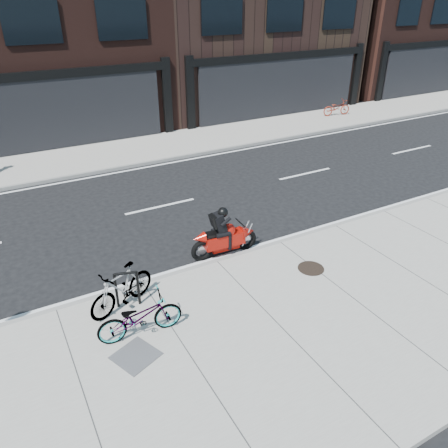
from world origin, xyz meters
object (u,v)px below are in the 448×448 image
bike_rack (127,286)px  manhole_cover (311,268)px  bicycle_front (140,317)px  utility_grate (136,356)px  motorcycle (227,235)px  bicycle_rear (122,288)px  bicycle_far (337,108)px

bike_rack → manhole_cover: (4.45, -0.81, -0.51)m
bicycle_front → utility_grate: bearing=154.1°
motorcycle → manhole_cover: size_ratio=2.90×
bike_rack → bicycle_front: bearing=-94.1°
bicycle_rear → utility_grate: bearing=-32.2°
motorcycle → bike_rack: bearing=-158.5°
bicycle_front → bicycle_far: bicycle_front is taller
bicycle_front → manhole_cover: bicycle_front is taller
bicycle_front → manhole_cover: bearing=-83.0°
bike_rack → manhole_cover: size_ratio=1.34×
motorcycle → bicycle_far: bearing=41.3°
bicycle_rear → motorcycle: bearing=84.6°
motorcycle → utility_grate: bearing=-140.0°
bicycle_front → utility_grate: 0.75m
bicycle_front → bicycle_far: size_ratio=1.07×
bicycle_front → bicycle_rear: 1.03m
bicycle_front → motorcycle: bearing=-52.7°
bicycle_front → bicycle_rear: (-0.05, 1.03, 0.05)m
bike_rack → utility_grate: (-0.38, -1.54, -0.51)m
bike_rack → motorcycle: bearing=18.1°
bicycle_front → bicycle_far: (15.39, 11.54, -0.03)m
bicycle_far → utility_grate: bearing=137.4°
bicycle_front → bicycle_rear: bicycle_rear is taller
bicycle_rear → utility_grate: (-0.25, -1.54, -0.50)m
bike_rack → bicycle_rear: bearing=180.0°
bicycle_rear → manhole_cover: (4.58, -0.81, -0.50)m
bicycle_rear → utility_grate: 1.64m
bicycle_front → manhole_cover: (4.53, 0.21, -0.44)m
bicycle_front → motorcycle: motorcycle is taller
bicycle_rear → utility_grate: size_ratio=2.25×
bicycle_far → manhole_cover: 15.70m
bike_rack → bicycle_rear: size_ratio=0.52×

